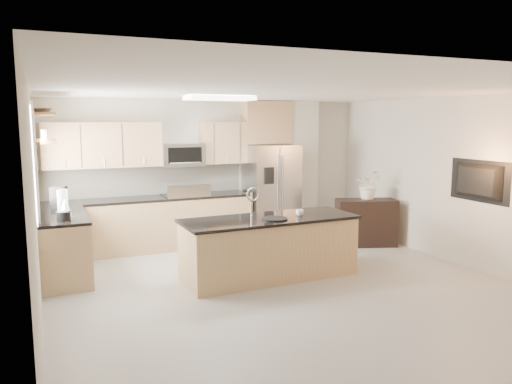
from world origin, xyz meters
name	(u,v)px	position (x,y,z in m)	size (l,w,h in m)	color
floor	(291,293)	(0.00, 0.00, 0.00)	(6.50, 6.50, 0.00)	gray
ceiling	(294,90)	(0.00, 0.00, 2.60)	(6.00, 6.50, 0.02)	white
wall_back	(211,171)	(0.00, 3.25, 1.30)	(6.00, 0.02, 2.60)	beige
wall_left	(35,212)	(-3.00, 0.00, 1.30)	(0.02, 6.50, 2.60)	beige
wall_right	(469,183)	(3.00, 0.00, 1.30)	(0.02, 6.50, 2.60)	beige
back_counter	(150,223)	(-1.23, 2.93, 0.47)	(3.55, 0.66, 1.44)	tan
left_counter	(64,246)	(-2.67, 1.85, 0.46)	(0.66, 1.50, 0.92)	tan
range	(185,220)	(-0.60, 2.92, 0.47)	(0.76, 0.64, 1.14)	black
upper_cabinets	(141,144)	(-1.30, 3.09, 1.83)	(3.50, 0.33, 0.75)	tan
microwave	(182,155)	(-0.60, 3.04, 1.63)	(0.76, 0.40, 0.40)	#ABABAE
refrigerator	(271,192)	(1.06, 2.87, 0.89)	(0.92, 0.78, 1.78)	#ABABAE
partition_column	(301,168)	(1.82, 3.10, 1.30)	(0.60, 0.30, 2.60)	beige
window	(35,164)	(-2.98, 1.85, 1.65)	(0.04, 1.15, 1.65)	white
shelf_lower	(44,141)	(-2.85, 1.95, 1.95)	(0.30, 1.20, 0.04)	brown
shelf_upper	(42,114)	(-2.85, 1.95, 2.32)	(0.30, 1.20, 0.04)	brown
ceiling_fixture	(220,98)	(-0.40, 1.60, 2.56)	(1.00, 0.50, 0.06)	white
island	(269,247)	(0.02, 0.72, 0.44)	(2.53, 0.97, 1.29)	tan
credenza	(366,223)	(2.38, 1.69, 0.42)	(1.04, 0.44, 0.84)	black
cup	(300,213)	(0.47, 0.66, 0.92)	(0.11, 0.11, 0.09)	white
platter	(274,219)	(0.02, 0.57, 0.88)	(0.37, 0.37, 0.02)	black
blender	(63,207)	(-2.67, 1.38, 1.10)	(0.18, 0.18, 0.42)	black
kettle	(65,206)	(-2.62, 1.86, 1.04)	(0.21, 0.21, 0.27)	#ABABAE
coffee_maker	(59,200)	(-2.69, 2.10, 1.10)	(0.26, 0.29, 0.37)	black
bowl	(42,110)	(-2.85, 2.00, 2.38)	(0.35, 0.35, 0.09)	#ABABAE
flower_vase	(368,177)	(2.45, 1.75, 1.22)	(0.70, 0.61, 0.78)	white
television	(475,181)	(2.91, -0.20, 1.35)	(1.08, 0.14, 0.62)	black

